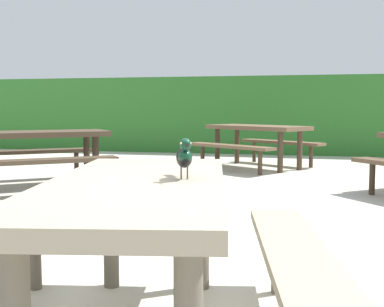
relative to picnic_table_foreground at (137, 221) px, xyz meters
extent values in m
cube|color=#2D6B28|center=(0.14, 9.84, 0.32)|extent=(28.00, 1.29, 1.75)
cube|color=gray|center=(0.00, 0.00, 0.15)|extent=(1.08, 1.91, 0.07)
cylinder|color=#635B4C|center=(-0.39, 0.64, -0.22)|extent=(0.09, 0.09, 0.67)
cylinder|color=#635B4C|center=(0.13, 0.74, -0.22)|extent=(0.09, 0.09, 0.67)
cylinder|color=#635B4C|center=(-0.81, 0.50, -0.36)|extent=(0.07, 0.07, 0.39)
cube|color=gray|center=(0.69, 0.13, -0.14)|extent=(0.59, 1.73, 0.05)
cylinder|color=#635B4C|center=(0.57, 0.76, -0.36)|extent=(0.07, 0.07, 0.39)
ellipsoid|color=black|center=(0.20, 0.07, 0.28)|extent=(0.12, 0.16, 0.09)
ellipsoid|color=#0F3823|center=(0.21, 0.03, 0.29)|extent=(0.08, 0.08, 0.06)
sphere|color=#0F3823|center=(0.22, 0.01, 0.34)|extent=(0.05, 0.05, 0.05)
sphere|color=#EAE08C|center=(0.24, 0.01, 0.35)|extent=(0.01, 0.01, 0.01)
sphere|color=#EAE08C|center=(0.20, -0.01, 0.35)|extent=(0.01, 0.01, 0.01)
cone|color=black|center=(0.23, -0.03, 0.34)|extent=(0.03, 0.03, 0.02)
cube|color=black|center=(0.16, 0.18, 0.27)|extent=(0.07, 0.11, 0.04)
cylinder|color=#47423D|center=(0.21, 0.07, 0.21)|extent=(0.01, 0.01, 0.05)
cylinder|color=#47423D|center=(0.19, 0.06, 0.21)|extent=(0.01, 0.01, 0.05)
cube|color=brown|center=(-0.19, 6.72, 0.15)|extent=(1.92, 1.62, 0.07)
cylinder|color=#423324|center=(0.25, 6.11, -0.22)|extent=(0.09, 0.09, 0.67)
cylinder|color=#423324|center=(0.54, 6.56, -0.22)|extent=(0.09, 0.09, 0.67)
cylinder|color=#423324|center=(-0.92, 6.88, -0.22)|extent=(0.09, 0.09, 0.67)
cylinder|color=#423324|center=(-0.63, 7.33, -0.22)|extent=(0.09, 0.09, 0.67)
cube|color=brown|center=(-0.57, 6.14, -0.14)|extent=(1.58, 1.17, 0.05)
cylinder|color=#423324|center=(-0.04, 5.78, -0.36)|extent=(0.07, 0.07, 0.39)
cylinder|color=#423324|center=(-1.11, 6.49, -0.36)|extent=(0.07, 0.07, 0.39)
cube|color=brown|center=(0.20, 7.30, -0.14)|extent=(1.58, 1.17, 0.05)
cylinder|color=#423324|center=(0.73, 6.95, -0.36)|extent=(0.07, 0.07, 0.39)
cylinder|color=#423324|center=(-0.34, 7.66, -0.36)|extent=(0.07, 0.07, 0.39)
cylinder|color=#382B1D|center=(1.46, 4.31, -0.36)|extent=(0.07, 0.07, 0.39)
cube|color=#473828|center=(-2.78, 3.92, 0.15)|extent=(1.89, 1.71, 0.07)
cylinder|color=#2E241A|center=(-2.06, 4.14, -0.22)|extent=(0.09, 0.09, 0.67)
cylinder|color=#2E241A|center=(-2.39, 4.56, -0.22)|extent=(0.09, 0.09, 0.67)
cube|color=#473828|center=(-2.35, 3.37, -0.14)|extent=(1.52, 1.27, 0.05)
cylinder|color=#2E241A|center=(-1.84, 3.76, -0.36)|extent=(0.07, 0.07, 0.39)
cube|color=#473828|center=(-3.21, 4.47, -0.14)|extent=(1.52, 1.27, 0.05)
cylinder|color=#2E241A|center=(-2.70, 4.87, -0.36)|extent=(0.07, 0.07, 0.39)
camera|label=1|loc=(0.74, -2.07, 0.50)|focal=47.28mm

